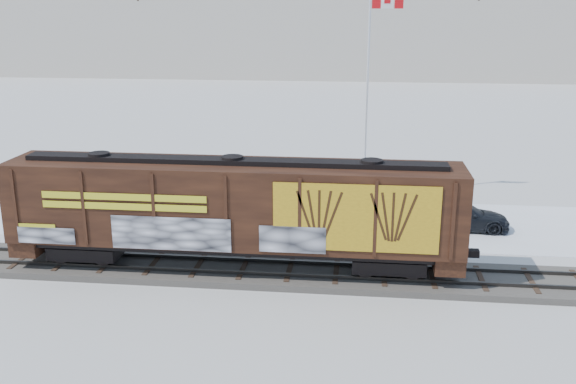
# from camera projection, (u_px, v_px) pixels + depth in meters

# --- Properties ---
(ground) EXTENTS (500.00, 500.00, 0.00)m
(ground) POSITION_uv_depth(u_px,v_px,m) (289.00, 276.00, 27.52)
(ground) COLOR white
(ground) RESTS_ON ground
(rail_track) EXTENTS (50.00, 3.40, 0.43)m
(rail_track) POSITION_uv_depth(u_px,v_px,m) (289.00, 273.00, 27.48)
(rail_track) COLOR #59544C
(rail_track) RESTS_ON ground
(parking_strip) EXTENTS (40.00, 8.00, 0.03)m
(parking_strip) POSITION_uv_depth(u_px,v_px,m) (305.00, 220.00, 34.67)
(parking_strip) COLOR white
(parking_strip) RESTS_ON ground
(hopper_railcar) EXTENTS (19.03, 3.06, 4.67)m
(hopper_railcar) POSITION_uv_depth(u_px,v_px,m) (233.00, 207.00, 26.93)
(hopper_railcar) COLOR black
(hopper_railcar) RESTS_ON rail_track
(flagpole) EXTENTS (2.30, 0.90, 12.21)m
(flagpole) POSITION_uv_depth(u_px,v_px,m) (368.00, 122.00, 37.83)
(flagpole) COLOR silver
(flagpole) RESTS_ON ground
(car_silver) EXTENTS (4.20, 2.27, 1.36)m
(car_silver) POSITION_uv_depth(u_px,v_px,m) (111.00, 202.00, 35.51)
(car_silver) COLOR #A1A3A8
(car_silver) RESTS_ON parking_strip
(car_white) EXTENTS (4.74, 1.84, 1.54)m
(car_white) POSITION_uv_depth(u_px,v_px,m) (274.00, 205.00, 34.73)
(car_white) COLOR white
(car_white) RESTS_ON parking_strip
(car_dark) EXTENTS (4.85, 2.03, 1.40)m
(car_dark) POSITION_uv_depth(u_px,v_px,m) (461.00, 216.00, 33.09)
(car_dark) COLOR black
(car_dark) RESTS_ON parking_strip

